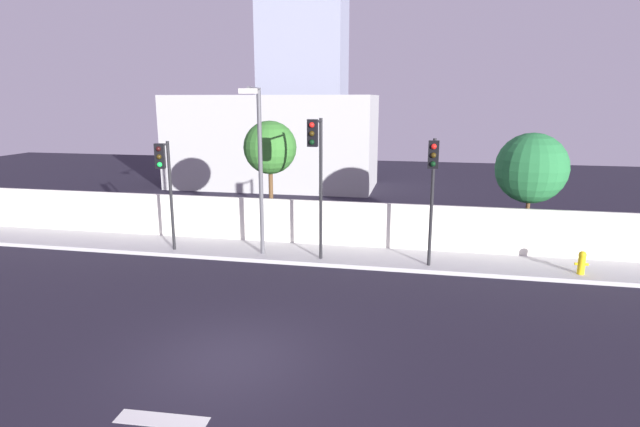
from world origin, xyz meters
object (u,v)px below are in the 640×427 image
Objects in this scene: traffic_light_center at (317,160)px; traffic_light_right at (433,176)px; fire_hydrant at (582,262)px; traffic_light_left at (165,173)px; roadside_tree_leftmost at (270,148)px; street_lamp_curbside at (259,157)px; roadside_tree_midleft at (531,168)px.

traffic_light_center is 1.14× the size of traffic_light_right.
traffic_light_center is at bearing -175.69° from fire_hydrant.
roadside_tree_leftmost reaches higher than traffic_light_left.
traffic_light_right is at bearing -27.00° from roadside_tree_leftmost.
roadside_tree_leftmost is at bearing 99.26° from street_lamp_curbside.
traffic_light_right is 6.24m from street_lamp_curbside.
traffic_light_center is 4.46m from roadside_tree_leftmost.
street_lamp_curbside is at bearing 176.36° from traffic_light_right.
roadside_tree_midleft is at bearing 16.82° from street_lamp_curbside.
street_lamp_curbside is at bearing 167.89° from traffic_light_center.
traffic_light_center is 1.09× the size of roadside_tree_midleft.
traffic_light_center is at bearing -178.71° from traffic_light_right.
traffic_light_left is at bearing -172.35° from street_lamp_curbside.
traffic_light_left is at bearing 179.87° from traffic_light_center.
traffic_light_center is 9.66m from fire_hydrant.
traffic_light_center reaches higher than roadside_tree_leftmost.
street_lamp_curbside is (-2.26, 0.48, 0.01)m from traffic_light_center.
fire_hydrant is 0.16× the size of roadside_tree_leftmost.
street_lamp_curbside is 3.06m from roadside_tree_leftmost.
roadside_tree_leftmost reaches higher than roadside_tree_midleft.
traffic_light_left is 0.84× the size of roadside_tree_leftmost.
street_lamp_curbside is at bearing -163.18° from roadside_tree_midleft.
roadside_tree_midleft is (10.49, 0.00, -0.58)m from roadside_tree_leftmost.
traffic_light_right is at bearing -3.64° from street_lamp_curbside.
traffic_light_center is 0.83× the size of street_lamp_curbside.
fire_hydrant is (9.05, 0.68, -3.32)m from traffic_light_center.
traffic_light_right is (3.95, 0.09, -0.45)m from traffic_light_center.
traffic_light_center reaches higher than fire_hydrant.
traffic_light_center is at bearing -155.62° from roadside_tree_midleft.
traffic_light_right is 0.96× the size of roadside_tree_midleft.
traffic_light_left is 0.94× the size of traffic_light_right.
traffic_light_center reaches higher than traffic_light_right.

